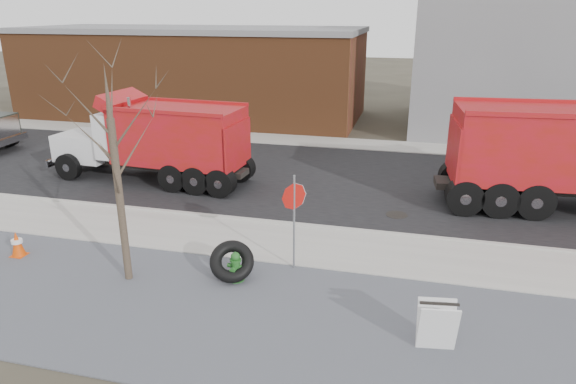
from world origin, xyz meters
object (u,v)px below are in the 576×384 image
(fire_hydrant, at_px, (236,268))
(truck_tire, at_px, (232,261))
(stop_sign, at_px, (294,206))
(sandwich_board, at_px, (437,326))
(dump_truck_red_b, at_px, (157,138))

(fire_hydrant, xyz_separation_m, truck_tire, (-0.12, 0.07, 0.12))
(truck_tire, relative_size, stop_sign, 0.54)
(truck_tire, height_order, sandwich_board, sandwich_board)
(truck_tire, height_order, dump_truck_red_b, dump_truck_red_b)
(truck_tire, height_order, stop_sign, stop_sign)
(fire_hydrant, relative_size, truck_tire, 0.58)
(stop_sign, height_order, sandwich_board, stop_sign)
(stop_sign, relative_size, sandwich_board, 2.46)
(dump_truck_red_b, bearing_deg, stop_sign, 143.67)
(stop_sign, xyz_separation_m, sandwich_board, (3.44, -2.54, -1.19))
(fire_hydrant, relative_size, dump_truck_red_b, 0.10)
(truck_tire, bearing_deg, stop_sign, 32.94)
(stop_sign, distance_m, sandwich_board, 4.43)
(fire_hydrant, distance_m, dump_truck_red_b, 8.66)
(fire_hydrant, relative_size, sandwich_board, 0.76)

